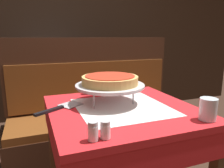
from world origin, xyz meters
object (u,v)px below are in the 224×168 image
object	(u,v)px
pizza_server	(61,107)
condiment_caddy	(51,64)
deep_dish_pizza	(110,80)
salt_shaker	(93,131)
pepper_shaker	(105,130)
pizza_pan_stand	(110,86)
napkin_holder	(95,86)
dining_table_rear	(51,76)
water_glass_near	(208,109)
booth_bench	(98,126)
dining_table_front	(122,126)

from	to	relation	value
pizza_server	condiment_caddy	world-z (taller)	condiment_caddy
deep_dish_pizza	salt_shaker	bearing A→B (deg)	-117.85
pepper_shaker	pizza_pan_stand	bearing A→B (deg)	67.57
salt_shaker	pepper_shaker	xyz separation A→B (m)	(0.04, 0.00, -0.00)
napkin_holder	dining_table_rear	bearing A→B (deg)	95.85
water_glass_near	salt_shaker	distance (m)	0.51
dining_table_rear	water_glass_near	size ratio (longest dim) A/B	8.29
water_glass_near	condiment_caddy	xyz separation A→B (m)	(-0.47, 1.90, -0.01)
pizza_pan_stand	deep_dish_pizza	size ratio (longest dim) A/B	1.24
dining_table_rear	salt_shaker	xyz separation A→B (m)	(-0.04, -1.97, 0.15)
dining_table_rear	salt_shaker	bearing A→B (deg)	-91.29
pizza_server	pepper_shaker	distance (m)	0.40
deep_dish_pizza	pizza_server	xyz separation A→B (m)	(-0.26, 0.00, -0.12)
dining_table_rear	booth_bench	bearing A→B (deg)	-70.05
dining_table_rear	pizza_server	distance (m)	1.60
deep_dish_pizza	napkin_holder	size ratio (longest dim) A/B	2.93
dining_table_front	water_glass_near	world-z (taller)	water_glass_near
dining_table_rear	pepper_shaker	xyz separation A→B (m)	(-0.00, -1.97, 0.15)
napkin_holder	condiment_caddy	xyz separation A→B (m)	(-0.14, 1.30, -0.01)
pizza_pan_stand	napkin_holder	bearing A→B (deg)	94.40
dining_table_front	dining_table_rear	world-z (taller)	same
dining_table_front	pizza_pan_stand	size ratio (longest dim) A/B	2.15
water_glass_near	napkin_holder	size ratio (longest dim) A/B	0.94
dining_table_rear	water_glass_near	bearing A→B (deg)	-76.76
water_glass_near	condiment_caddy	world-z (taller)	condiment_caddy
booth_bench	pizza_pan_stand	bearing A→B (deg)	-101.65
dining_table_front	dining_table_rear	xyz separation A→B (m)	(-0.19, 1.67, -0.01)
pizza_pan_stand	pepper_shaker	size ratio (longest dim) A/B	5.69
dining_table_front	pizza_server	xyz separation A→B (m)	(-0.29, 0.09, 0.11)
dining_table_rear	napkin_holder	world-z (taller)	napkin_holder
pizza_server	salt_shaker	xyz separation A→B (m)	(0.06, -0.38, 0.03)
water_glass_near	condiment_caddy	bearing A→B (deg)	103.78
dining_table_front	dining_table_rear	bearing A→B (deg)	96.51
dining_table_rear	deep_dish_pizza	world-z (taller)	deep_dish_pizza
dining_table_rear	booth_bench	size ratio (longest dim) A/B	0.51
water_glass_near	pepper_shaker	world-z (taller)	water_glass_near
water_glass_near	dining_table_rear	bearing A→B (deg)	103.24
dining_table_front	pepper_shaker	size ratio (longest dim) A/B	12.22
booth_bench	condiment_caddy	world-z (taller)	booth_bench
dining_table_front	napkin_holder	xyz separation A→B (m)	(-0.05, 0.31, 0.15)
pizza_server	water_glass_near	world-z (taller)	water_glass_near
pizza_pan_stand	condiment_caddy	xyz separation A→B (m)	(-0.16, 1.53, -0.05)
salt_shaker	booth_bench	bearing A→B (deg)	72.46
dining_table_rear	salt_shaker	distance (m)	1.98
booth_bench	pizza_server	world-z (taller)	booth_bench
dining_table_front	water_glass_near	xyz separation A→B (m)	(0.27, -0.29, 0.15)
dining_table_front	salt_shaker	size ratio (longest dim) A/B	11.51
dining_table_rear	deep_dish_pizza	xyz separation A→B (m)	(0.16, -1.59, 0.24)
salt_shaker	pizza_server	bearing A→B (deg)	98.60
napkin_holder	pizza_pan_stand	bearing A→B (deg)	-85.60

